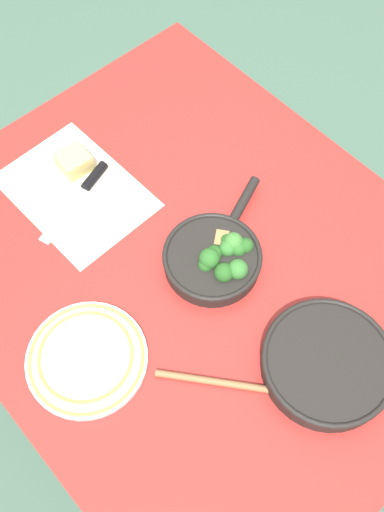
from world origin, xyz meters
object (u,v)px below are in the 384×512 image
at_px(skillet_broccoli, 216,257).
at_px(wooden_spoon, 261,388).
at_px(grater_knife, 84,190).
at_px(dinner_plate_stack, 86,358).
at_px(skillet_eggs, 328,363).
at_px(cheese_block, 74,162).

bearing_deg(skillet_broccoli, wooden_spoon, -137.18).
bearing_deg(grater_knife, skillet_broccoli, 88.22).
bearing_deg(dinner_plate_stack, grater_knife, -36.07).
bearing_deg(dinner_plate_stack, skillet_broccoli, -92.12).
height_order(wooden_spoon, dinner_plate_stack, dinner_plate_stack).
relative_size(skillet_eggs, cheese_block, 4.76).
distance_m(grater_knife, dinner_plate_stack, 0.43).
bearing_deg(grater_knife, dinner_plate_stack, 35.80).
distance_m(skillet_eggs, cheese_block, 0.78).
distance_m(skillet_broccoli, skillet_eggs, 0.34).
bearing_deg(grater_knife, wooden_spoon, 69.37).
relative_size(wooden_spoon, grater_knife, 1.15).
relative_size(skillet_broccoli, grater_knife, 1.37).
relative_size(skillet_broccoli, wooden_spoon, 1.19).
relative_size(skillet_broccoli, dinner_plate_stack, 1.34).
relative_size(skillet_eggs, grater_knife, 1.47).
bearing_deg(wooden_spoon, skillet_eggs, 27.44).
height_order(skillet_broccoli, skillet_eggs, skillet_broccoli).
relative_size(skillet_broccoli, skillet_eggs, 0.93).
xyz_separation_m(skillet_eggs, dinner_plate_stack, (0.35, 0.36, -0.01)).
bearing_deg(wooden_spoon, grater_knife, 138.25).
height_order(skillet_broccoli, cheese_block, skillet_broccoli).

